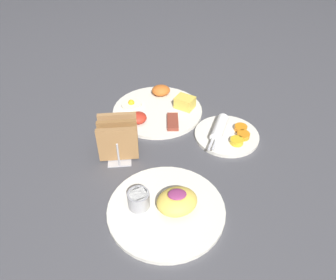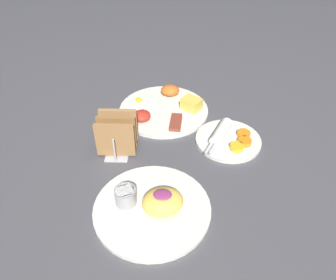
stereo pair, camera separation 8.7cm
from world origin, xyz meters
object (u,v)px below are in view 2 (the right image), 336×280
Objects in this scene: plate_breakfast at (166,108)px; toast_rack at (119,134)px; plate_condiments at (229,139)px; plate_foreground at (154,205)px.

plate_breakfast is 2.38× the size of toast_rack.
plate_condiments is 0.30m from toast_rack.
toast_rack is at bearing -173.35° from plate_condiments.
plate_breakfast is 1.06× the size of plate_foreground.
toast_rack is (-0.12, -0.18, 0.04)m from plate_breakfast.
plate_foreground is 2.25× the size of toast_rack.
plate_breakfast is 1.53× the size of plate_condiments.
plate_breakfast is at bearing 141.47° from plate_condiments.
plate_condiments is at bearing 6.65° from toast_rack.
toast_rack is (-0.30, -0.03, 0.04)m from plate_condiments.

